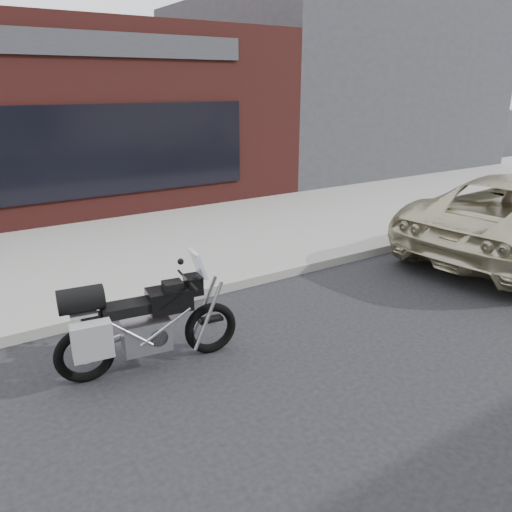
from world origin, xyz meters
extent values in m
plane|color=black|center=(0.00, 0.00, 0.00)|extent=(120.00, 120.00, 0.00)
cube|color=gray|center=(0.00, 7.00, 0.07)|extent=(44.00, 6.00, 0.15)
cube|color=black|center=(-2.00, 8.97, 1.70)|extent=(10.00, 0.08, 2.00)
cube|color=#2D2D32|center=(-2.00, 8.97, 3.90)|extent=(10.00, 0.08, 0.50)
cube|color=#2D2D32|center=(10.00, 14.00, 3.00)|extent=(10.00, 10.00, 6.00)
torus|color=black|center=(-2.72, 2.70, 0.32)|extent=(0.66, 0.19, 0.65)
torus|color=black|center=(-1.28, 2.52, 0.32)|extent=(0.66, 0.19, 0.65)
cube|color=#B7B7BC|center=(-2.05, 2.62, 0.41)|extent=(0.56, 0.35, 0.37)
cube|color=black|center=(-1.76, 2.58, 0.79)|extent=(0.52, 0.37, 0.25)
cube|color=black|center=(-2.24, 2.64, 0.78)|extent=(0.56, 0.33, 0.12)
cube|color=black|center=(-2.58, 2.68, 0.70)|extent=(0.31, 0.25, 0.14)
cube|color=black|center=(-1.47, 2.54, 0.92)|extent=(0.20, 0.25, 0.21)
cube|color=silver|center=(-1.40, 2.54, 1.16)|extent=(0.17, 0.31, 0.33)
cylinder|color=black|center=(-1.54, 2.55, 0.99)|extent=(0.11, 0.68, 0.03)
cube|color=#B7B7BC|center=(-2.69, 2.70, 0.83)|extent=(0.31, 0.32, 0.03)
cube|color=gray|center=(-2.69, 2.44, 0.60)|extent=(0.43, 0.22, 0.39)
cylinder|color=black|center=(-2.69, 2.70, 0.97)|extent=(0.50, 0.33, 0.27)
cylinder|color=#B7B7BC|center=(-2.41, 2.82, 0.34)|extent=(0.54, 0.14, 0.19)
camera|label=1|loc=(-3.74, -2.30, 3.10)|focal=35.00mm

